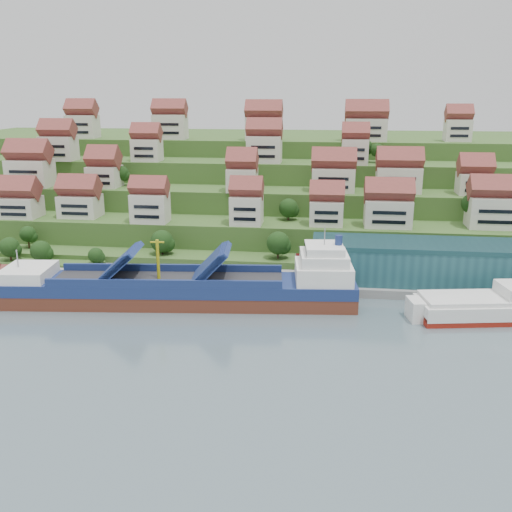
# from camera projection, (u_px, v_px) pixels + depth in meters

# --- Properties ---
(ground) EXTENTS (300.00, 300.00, 0.00)m
(ground) POSITION_uv_depth(u_px,v_px,m) (216.00, 304.00, 134.16)
(ground) COLOR slate
(ground) RESTS_ON ground
(quay) EXTENTS (180.00, 14.00, 2.20)m
(quay) POSITION_uv_depth(u_px,v_px,m) (304.00, 282.00, 145.74)
(quay) COLOR gray
(quay) RESTS_ON ground
(pebble_beach) EXTENTS (45.00, 20.00, 1.00)m
(pebble_beach) POSITION_uv_depth(u_px,v_px,m) (12.00, 276.00, 152.47)
(pebble_beach) COLOR gray
(pebble_beach) RESTS_ON ground
(hillside) EXTENTS (260.00, 128.00, 31.00)m
(hillside) POSITION_uv_depth(u_px,v_px,m) (265.00, 188.00, 229.94)
(hillside) COLOR #2D4C1E
(hillside) RESTS_ON ground
(hillside_village) EXTENTS (156.49, 63.10, 28.97)m
(hillside_village) POSITION_uv_depth(u_px,v_px,m) (242.00, 168.00, 185.49)
(hillside_village) COLOR beige
(hillside_village) RESTS_ON ground
(hillside_trees) EXTENTS (142.80, 62.37, 29.88)m
(hillside_trees) POSITION_uv_depth(u_px,v_px,m) (196.00, 212.00, 168.39)
(hillside_trees) COLOR #1C3D14
(hillside_trees) RESTS_ON ground
(warehouse) EXTENTS (60.00, 15.00, 10.00)m
(warehouse) POSITION_uv_depth(u_px,v_px,m) (433.00, 262.00, 142.09)
(warehouse) COLOR #22535C
(warehouse) RESTS_ON quay
(flagpole) EXTENTS (1.28, 0.16, 8.00)m
(flagpole) POSITION_uv_depth(u_px,v_px,m) (296.00, 266.00, 139.60)
(flagpole) COLOR gray
(flagpole) RESTS_ON quay
(beach_huts) EXTENTS (14.40, 3.70, 2.20)m
(beach_huts) POSITION_uv_depth(u_px,v_px,m) (2.00, 272.00, 151.08)
(beach_huts) COLOR white
(beach_huts) RESTS_ON pebble_beach
(cargo_ship) EXTENTS (83.80, 20.86, 18.46)m
(cargo_ship) POSITION_uv_depth(u_px,v_px,m) (187.00, 289.00, 133.53)
(cargo_ship) COLOR #5F2C1D
(cargo_ship) RESTS_ON ground
(second_ship) EXTENTS (30.18, 15.47, 8.34)m
(second_ship) POSITION_uv_depth(u_px,v_px,m) (487.00, 307.00, 124.99)
(second_ship) COLOR maroon
(second_ship) RESTS_ON ground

